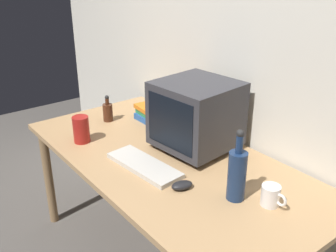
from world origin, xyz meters
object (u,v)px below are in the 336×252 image
at_px(computer_mouse, 182,185).
at_px(mug, 271,196).
at_px(keyboard, 144,165).
at_px(bottle_tall, 237,174).
at_px(bottle_short, 108,112).
at_px(metal_canister, 81,129).
at_px(crt_monitor, 196,115).
at_px(book_stack, 153,114).

distance_m(computer_mouse, mug, 0.39).
xyz_separation_m(keyboard, bottle_tall, (0.46, 0.16, 0.11)).
xyz_separation_m(keyboard, bottle_short, (-0.62, 0.15, 0.05)).
relative_size(mug, metal_canister, 0.80).
height_order(crt_monitor, mug, crt_monitor).
height_order(crt_monitor, bottle_short, crt_monitor).
relative_size(crt_monitor, bottle_tall, 1.29).
height_order(book_stack, mug, book_stack).
height_order(computer_mouse, mug, mug).
xyz_separation_m(book_stack, metal_canister, (0.01, -0.49, 0.03)).
relative_size(keyboard, metal_canister, 2.80).
distance_m(keyboard, metal_canister, 0.47).
xyz_separation_m(bottle_tall, metal_canister, (-0.91, -0.27, -0.05)).
bearing_deg(crt_monitor, mug, -9.34).
distance_m(keyboard, bottle_short, 0.64).
distance_m(crt_monitor, book_stack, 0.48).
bearing_deg(crt_monitor, keyboard, -88.54).
height_order(bottle_short, mug, bottle_short).
distance_m(crt_monitor, mug, 0.61).
xyz_separation_m(computer_mouse, metal_canister, (-0.71, -0.14, 0.06)).
height_order(computer_mouse, bottle_tall, bottle_tall).
height_order(book_stack, metal_canister, metal_canister).
xyz_separation_m(computer_mouse, bottle_short, (-0.88, 0.13, 0.04)).
distance_m(computer_mouse, bottle_tall, 0.26).
xyz_separation_m(computer_mouse, book_stack, (-0.72, 0.36, 0.03)).
xyz_separation_m(crt_monitor, bottle_tall, (0.46, -0.18, -0.07)).
xyz_separation_m(keyboard, metal_canister, (-0.45, -0.11, 0.06)).
bearing_deg(bottle_short, keyboard, -13.83).
relative_size(computer_mouse, book_stack, 0.45).
distance_m(crt_monitor, keyboard, 0.38).
bearing_deg(mug, book_stack, 172.37).
bearing_deg(mug, crt_monitor, 170.66).
bearing_deg(bottle_tall, book_stack, 166.51).
relative_size(keyboard, bottle_short, 2.48).
xyz_separation_m(bottle_tall, mug, (0.12, 0.08, -0.08)).
distance_m(bottle_tall, mug, 0.17).
bearing_deg(crt_monitor, bottle_tall, -20.85).
relative_size(bottle_tall, book_stack, 1.46).
distance_m(crt_monitor, computer_mouse, 0.45).
bearing_deg(mug, metal_canister, -161.06).
relative_size(bottle_tall, metal_canister, 2.16).
xyz_separation_m(computer_mouse, mug, (0.32, 0.22, 0.03)).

